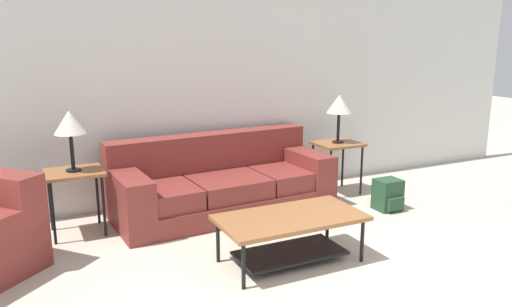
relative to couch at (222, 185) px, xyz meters
name	(u,v)px	position (x,y,z in m)	size (l,w,h in m)	color
wall_back	(217,87)	(0.19, 0.56, 1.01)	(9.18, 0.06, 2.60)	silver
couch	(222,185)	(0.00, 0.00, 0.00)	(2.41, 1.10, 0.82)	maroon
coffee_table	(290,228)	(0.04, -1.45, 0.02)	(1.22, 0.64, 0.41)	#935B33
side_table_left	(74,178)	(-1.51, 0.00, 0.26)	(0.53, 0.47, 0.63)	#935B33
side_table_right	(338,148)	(1.52, 0.00, 0.26)	(0.53, 0.47, 0.63)	#935B33
table_lamp_left	(70,124)	(-1.51, 0.00, 0.79)	(0.30, 0.30, 0.58)	black
table_lamp_right	(339,105)	(1.52, 0.00, 0.79)	(0.30, 0.30, 0.58)	black
backpack	(388,195)	(1.67, -0.77, -0.12)	(0.27, 0.31, 0.35)	#23472D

